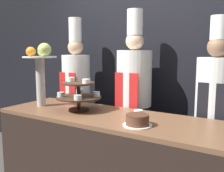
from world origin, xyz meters
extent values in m
cube|color=black|center=(0.00, 1.28, 1.40)|extent=(10.00, 0.06, 2.80)
cube|color=black|center=(0.00, 0.34, 0.45)|extent=(2.07, 0.69, 0.90)
cube|color=brown|center=(0.00, 0.34, 0.92)|extent=(2.07, 0.69, 0.03)
cylinder|color=#3D2819|center=(-0.32, 0.35, 0.94)|extent=(0.19, 0.19, 0.02)
cylinder|color=#3D2819|center=(-0.32, 0.35, 1.07)|extent=(0.04, 0.04, 0.27)
cylinder|color=#3D2819|center=(-0.32, 0.35, 1.06)|extent=(0.43, 0.43, 0.02)
cylinder|color=#3D2819|center=(-0.32, 0.35, 1.20)|extent=(0.31, 0.31, 0.02)
cylinder|color=silver|center=(-0.41, 0.48, 1.09)|extent=(0.07, 0.07, 0.04)
cylinder|color=green|center=(-0.41, 0.48, 1.08)|extent=(0.06, 0.06, 0.03)
cylinder|color=silver|center=(-0.45, 0.25, 1.09)|extent=(0.07, 0.07, 0.04)
cylinder|color=gold|center=(-0.45, 0.25, 1.08)|extent=(0.06, 0.06, 0.03)
cylinder|color=silver|center=(-0.22, 0.21, 1.09)|extent=(0.07, 0.07, 0.04)
cylinder|color=beige|center=(-0.22, 0.21, 1.08)|extent=(0.06, 0.06, 0.03)
cylinder|color=silver|center=(-0.18, 0.45, 1.09)|extent=(0.07, 0.07, 0.04)
cylinder|color=red|center=(-0.18, 0.45, 1.08)|extent=(0.06, 0.06, 0.03)
cylinder|color=white|center=(-0.42, 0.36, 1.23)|extent=(0.07, 0.07, 0.04)
cylinder|color=white|center=(-0.21, 0.33, 1.23)|extent=(0.07, 0.07, 0.04)
cylinder|color=#B2ADA8|center=(-0.78, 0.30, 1.18)|extent=(0.09, 0.09, 0.50)
cylinder|color=white|center=(-0.78, 0.30, 1.44)|extent=(0.34, 0.34, 0.01)
sphere|color=#ADC160|center=(-0.69, 0.29, 1.51)|extent=(0.13, 0.13, 0.13)
sphere|color=#84B742|center=(-0.82, 0.37, 1.49)|extent=(0.08, 0.08, 0.08)
sphere|color=orange|center=(-0.82, 0.23, 1.50)|extent=(0.10, 0.10, 0.10)
cylinder|color=white|center=(0.38, 0.19, 0.94)|extent=(0.23, 0.23, 0.01)
cylinder|color=brown|center=(0.38, 0.19, 0.98)|extent=(0.18, 0.18, 0.07)
cylinder|color=#472819|center=(0.38, 0.19, 1.02)|extent=(0.18, 0.18, 0.01)
cylinder|color=white|center=(0.28, 0.41, 0.97)|extent=(0.08, 0.08, 0.07)
cube|color=#28282D|center=(-0.81, 0.92, 0.46)|extent=(0.26, 0.14, 0.91)
cylinder|color=silver|center=(-0.81, 0.92, 1.18)|extent=(0.35, 0.35, 0.54)
cube|color=red|center=(-0.81, 0.75, 1.08)|extent=(0.24, 0.01, 0.34)
sphere|color=tan|center=(-0.81, 0.92, 1.55)|extent=(0.19, 0.19, 0.19)
cylinder|color=white|center=(-0.81, 0.92, 1.75)|extent=(0.15, 0.15, 0.29)
cube|color=#28282D|center=(-0.01, 0.92, 0.46)|extent=(0.28, 0.16, 0.91)
cylinder|color=silver|center=(-0.01, 0.92, 1.21)|extent=(0.38, 0.38, 0.60)
cube|color=red|center=(-0.01, 0.74, 1.09)|extent=(0.26, 0.01, 0.38)
sphere|color=#DBB28E|center=(-0.01, 0.92, 1.61)|extent=(0.19, 0.19, 0.19)
cylinder|color=white|center=(-0.01, 0.92, 1.80)|extent=(0.16, 0.16, 0.27)
cube|color=#38332D|center=(0.82, 0.92, 0.44)|extent=(0.26, 0.14, 0.88)
cylinder|color=silver|center=(0.82, 0.92, 1.16)|extent=(0.35, 0.35, 0.56)
cube|color=black|center=(0.82, 0.75, 1.05)|extent=(0.25, 0.01, 0.36)
sphere|color=#846047|center=(0.82, 0.92, 1.54)|extent=(0.19, 0.19, 0.19)
cylinder|color=white|center=(0.82, 0.92, 1.71)|extent=(0.15, 0.15, 0.21)
camera|label=1|loc=(1.17, -1.50, 1.51)|focal=40.00mm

